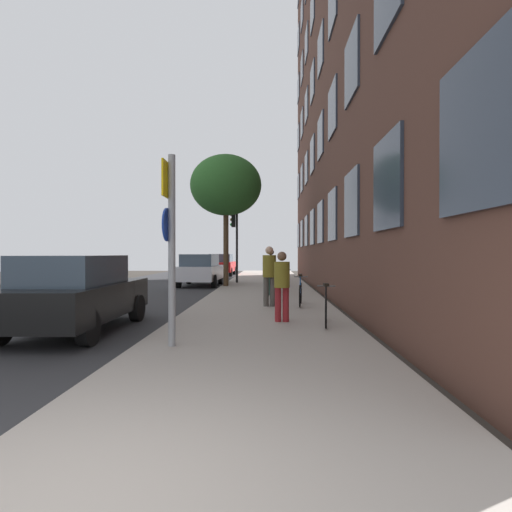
# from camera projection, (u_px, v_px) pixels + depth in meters

# --- Properties ---
(ground_plane) EXTENTS (41.80, 41.80, 0.00)m
(ground_plane) POSITION_uv_depth(u_px,v_px,m) (184.00, 292.00, 17.32)
(ground_plane) COLOR #332D28
(road_asphalt) EXTENTS (7.00, 38.00, 0.01)m
(road_asphalt) POSITION_uv_depth(u_px,v_px,m) (136.00, 292.00, 17.39)
(road_asphalt) COLOR #2D2D30
(road_asphalt) RESTS_ON ground
(sidewalk) EXTENTS (4.20, 38.00, 0.12)m
(sidewalk) POSITION_uv_depth(u_px,v_px,m) (265.00, 291.00, 17.21)
(sidewalk) COLOR #9E9389
(sidewalk) RESTS_ON ground
(building_facade) EXTENTS (0.56, 27.00, 22.37)m
(building_facade) POSITION_uv_depth(u_px,v_px,m) (327.00, 23.00, 16.55)
(building_facade) COLOR #513328
(building_facade) RESTS_ON ground
(sign_post) EXTENTS (0.16, 0.60, 3.20)m
(sign_post) POSITION_uv_depth(u_px,v_px,m) (170.00, 235.00, 6.70)
(sign_post) COLOR gray
(sign_post) RESTS_ON sidewalk
(traffic_light) EXTENTS (0.43, 0.24, 3.80)m
(traffic_light) POSITION_uv_depth(u_px,v_px,m) (235.00, 234.00, 21.31)
(traffic_light) COLOR black
(traffic_light) RESTS_ON sidewalk
(tree_near) EXTENTS (3.40, 3.40, 6.26)m
(tree_near) POSITION_uv_depth(u_px,v_px,m) (226.00, 186.00, 19.12)
(tree_near) COLOR #4C3823
(tree_near) RESTS_ON sidewalk
(bicycle_0) EXTENTS (0.42, 1.58, 0.91)m
(bicycle_0) POSITION_uv_depth(u_px,v_px,m) (326.00, 308.00, 8.73)
(bicycle_0) COLOR black
(bicycle_0) RESTS_ON sidewalk
(bicycle_1) EXTENTS (0.42, 1.62, 0.94)m
(bicycle_1) POSITION_uv_depth(u_px,v_px,m) (300.00, 293.00, 11.96)
(bicycle_1) COLOR black
(bicycle_1) RESTS_ON sidewalk
(bicycle_2) EXTENTS (0.47, 1.65, 0.91)m
(bicycle_2) POSITION_uv_depth(u_px,v_px,m) (270.00, 283.00, 16.35)
(bicycle_2) COLOR black
(bicycle_2) RESTS_ON sidewalk
(bicycle_3) EXTENTS (0.56, 1.62, 0.90)m
(bicycle_3) POSITION_uv_depth(u_px,v_px,m) (284.00, 279.00, 18.49)
(bicycle_3) COLOR black
(bicycle_3) RESTS_ON sidewalk
(pedestrian_0) EXTENTS (0.48, 0.48, 1.59)m
(pedestrian_0) POSITION_uv_depth(u_px,v_px,m) (282.00, 282.00, 9.10)
(pedestrian_0) COLOR maroon
(pedestrian_0) RESTS_ON sidewalk
(pedestrian_1) EXTENTS (0.53, 0.53, 1.76)m
(pedestrian_1) POSITION_uv_depth(u_px,v_px,m) (269.00, 272.00, 11.73)
(pedestrian_1) COLOR #4C4742
(pedestrian_1) RESTS_ON sidewalk
(pedestrian_2) EXTENTS (0.54, 0.54, 1.72)m
(pedestrian_2) POSITION_uv_depth(u_px,v_px,m) (271.00, 269.00, 14.84)
(pedestrian_2) COLOR #33594C
(pedestrian_2) RESTS_ON sidewalk
(car_0) EXTENTS (1.90, 4.20, 1.62)m
(car_0) POSITION_uv_depth(u_px,v_px,m) (77.00, 293.00, 8.45)
(car_0) COLOR black
(car_0) RESTS_ON road_asphalt
(car_1) EXTENTS (2.05, 4.02, 1.62)m
(car_1) POSITION_uv_depth(u_px,v_px,m) (200.00, 270.00, 20.55)
(car_1) COLOR silver
(car_1) RESTS_ON road_asphalt
(car_2) EXTENTS (1.86, 4.38, 1.62)m
(car_2) POSITION_uv_depth(u_px,v_px,m) (222.00, 264.00, 29.99)
(car_2) COLOR red
(car_2) RESTS_ON road_asphalt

